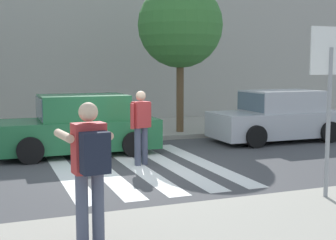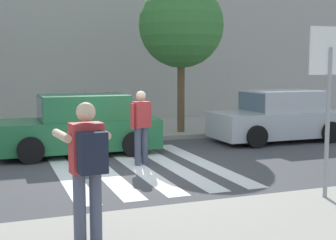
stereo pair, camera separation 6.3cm
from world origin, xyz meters
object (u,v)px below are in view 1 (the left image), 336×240
object	(u,v)px
stop_sign	(330,74)
photographer_with_backpack	(90,161)
parked_car_silver	(278,117)
street_tree_center	(180,26)
parked_car_green	(79,126)
pedestrian_crossing	(141,123)

from	to	relation	value
stop_sign	photographer_with_backpack	distance (m)	4.22
photographer_with_backpack	parked_car_silver	size ratio (longest dim) A/B	0.42
parked_car_silver	street_tree_center	world-z (taller)	street_tree_center
parked_car_silver	stop_sign	bearing A→B (deg)	-117.67
stop_sign	street_tree_center	size ratio (longest dim) A/B	0.57
stop_sign	parked_car_silver	distance (m)	6.91
stop_sign	street_tree_center	world-z (taller)	street_tree_center
stop_sign	street_tree_center	xyz separation A→B (m)	(0.70, 8.01, 1.42)
photographer_with_backpack	parked_car_green	bearing A→B (deg)	80.88
stop_sign	parked_car_green	world-z (taller)	stop_sign
stop_sign	pedestrian_crossing	xyz separation A→B (m)	(-1.89, 4.08, -1.19)
street_tree_center	photographer_with_backpack	bearing A→B (deg)	-118.59
photographer_with_backpack	parked_car_silver	xyz separation A→B (m)	(7.18, 6.69, -0.44)
photographer_with_backpack	parked_car_green	xyz separation A→B (m)	(1.07, 6.69, -0.44)
photographer_with_backpack	pedestrian_crossing	world-z (taller)	photographer_with_backpack
stop_sign	street_tree_center	bearing A→B (deg)	84.98
pedestrian_crossing	parked_car_green	xyz separation A→B (m)	(-1.08, 1.91, -0.25)
stop_sign	photographer_with_backpack	xyz separation A→B (m)	(-4.04, -0.70, -0.99)
pedestrian_crossing	street_tree_center	xyz separation A→B (m)	(2.59, 3.93, 2.61)
parked_car_green	street_tree_center	bearing A→B (deg)	28.85
stop_sign	street_tree_center	distance (m)	8.17
parked_car_silver	pedestrian_crossing	bearing A→B (deg)	-159.24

